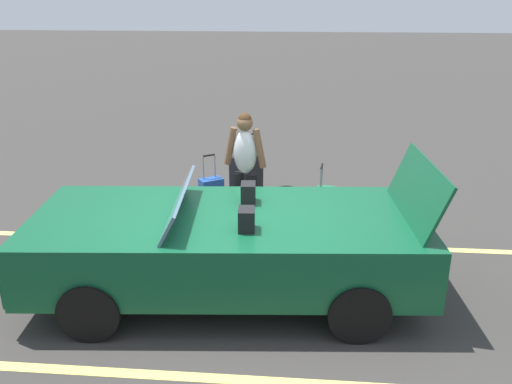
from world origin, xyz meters
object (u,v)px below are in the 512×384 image
Objects in this scene: suitcase_large_black at (246,178)px; suitcase_small_carryon at (211,194)px; traveler_person at (245,166)px; convertible_car at (210,245)px; duffel_bag at (287,201)px; suitcase_medium_bright at (325,211)px.

suitcase_small_carryon is at bearing 82.62° from suitcase_large_black.
traveler_person is (-0.10, 1.11, 0.56)m from suitcase_large_black.
convertible_car is 4.95× the size of suitcase_small_carryon.
suitcase_small_carryon reaches higher than duffel_bag.
suitcase_large_black is 1.13× the size of suitcase_medium_bright.
duffel_bag is (-1.14, -0.06, -0.10)m from suitcase_small_carryon.
suitcase_large_black is 1.27× the size of suitcase_small_carryon.
convertible_car is 2.62m from duffel_bag.
convertible_car is 2.59× the size of traveler_person.
suitcase_medium_bright is at bearing -131.14° from convertible_car.
traveler_person reaches higher than suitcase_small_carryon.
duffel_bag is (-0.65, 0.40, -0.21)m from suitcase_large_black.
convertible_car is 1.80m from traveler_person.
suitcase_medium_bright is 1.25m from traveler_person.
suitcase_small_carryon is at bearing 3.07° from duffel_bag.
suitcase_medium_bright is (-1.19, 1.14, -0.06)m from suitcase_large_black.
convertible_car is at bearing -24.63° from suitcase_small_carryon.
suitcase_large_black is at bearing -160.90° from traveler_person.
traveler_person is at bearing -175.03° from suitcase_medium_bright.
suitcase_medium_bright is 1.12× the size of suitcase_small_carryon.
duffel_bag is at bearing 156.26° from traveler_person.
suitcase_medium_bright is at bearing 125.81° from duffel_bag.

